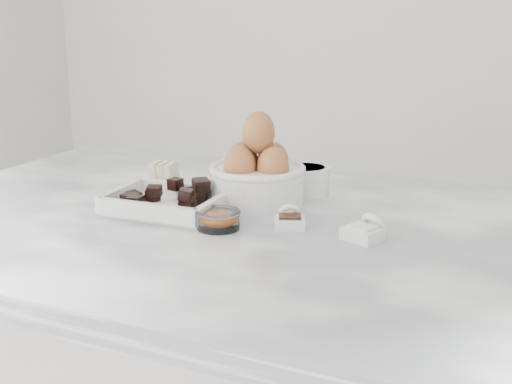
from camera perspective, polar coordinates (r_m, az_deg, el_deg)
marble_slab at (r=1.17m, az=-1.51°, el=-3.07°), size 1.20×0.80×0.04m
chocolate_dish at (r=1.20m, az=-7.16°, el=-0.61°), size 0.20×0.16×0.05m
butter_plate at (r=1.34m, az=-6.94°, el=0.79°), size 0.15×0.15×0.05m
sugar_ramekin at (r=1.31m, az=4.01°, el=1.04°), size 0.09×0.09×0.05m
egg_bowl at (r=1.24m, az=0.09°, el=1.44°), size 0.17×0.17×0.16m
honey_bowl at (r=1.25m, az=-4.94°, el=-0.33°), size 0.07×0.07×0.03m
zest_bowl at (r=1.11m, az=-3.03°, el=-2.14°), size 0.07×0.07×0.03m
vanilla_spoon at (r=1.12m, az=2.73°, el=-2.21°), size 0.06×0.07×0.04m
salt_spoon at (r=1.08m, az=8.71°, el=-3.08°), size 0.06×0.08×0.04m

